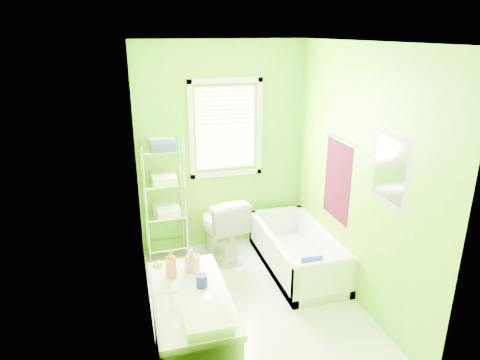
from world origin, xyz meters
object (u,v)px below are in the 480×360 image
object	(u,v)px
bathtub	(298,257)
vanity	(193,337)
toilet	(221,226)
wire_shelf_unit	(165,188)

from	to	relation	value
bathtub	vanity	world-z (taller)	vanity
toilet	vanity	bearing A→B (deg)	61.18
toilet	wire_shelf_unit	xyz separation A→B (m)	(-0.63, 0.20, 0.50)
bathtub	toilet	bearing A→B (deg)	145.06
toilet	bathtub	bearing A→B (deg)	135.31
bathtub	vanity	xyz separation A→B (m)	(-1.47, -1.40, 0.29)
toilet	wire_shelf_unit	world-z (taller)	wire_shelf_unit
vanity	bathtub	bearing A→B (deg)	43.55
vanity	wire_shelf_unit	bearing A→B (deg)	88.82
bathtub	wire_shelf_unit	bearing A→B (deg)	151.97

